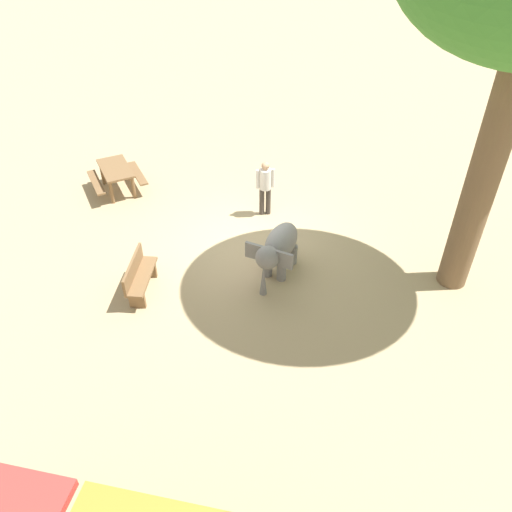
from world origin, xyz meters
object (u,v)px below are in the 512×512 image
Objects in this scene: wooden_bench at (139,276)px; person_handler at (265,184)px; picnic_table_near at (116,173)px; elephant at (278,248)px.

person_handler is at bearing 142.72° from wooden_bench.
elephant is at bearing 24.68° from picnic_table_near.
elephant is 1.21× the size of wooden_bench.
person_handler is 4.57m from picnic_table_near.
elephant is 2.61m from person_handler.
person_handler is at bearing -148.58° from elephant.
picnic_table_near is (5.32, -2.81, -0.18)m from elephant.
wooden_bench is at bearing -7.69° from picnic_table_near.
elephant is at bearing -2.19° from person_handler.
person_handler reaches higher than wooden_bench.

